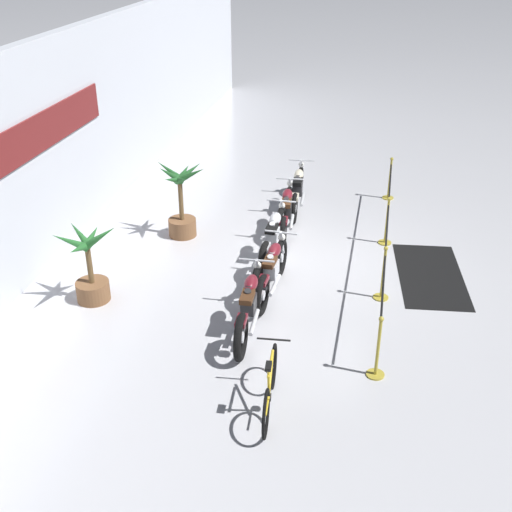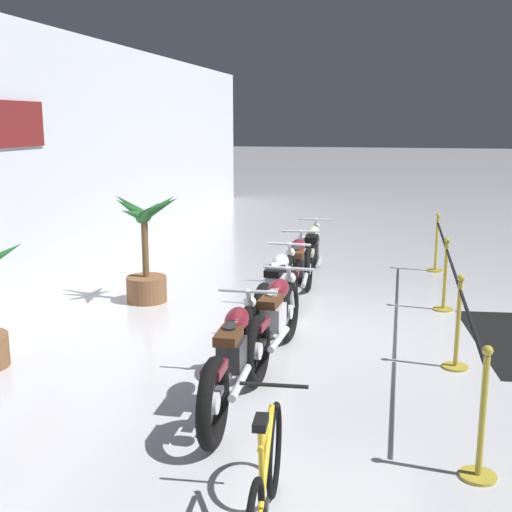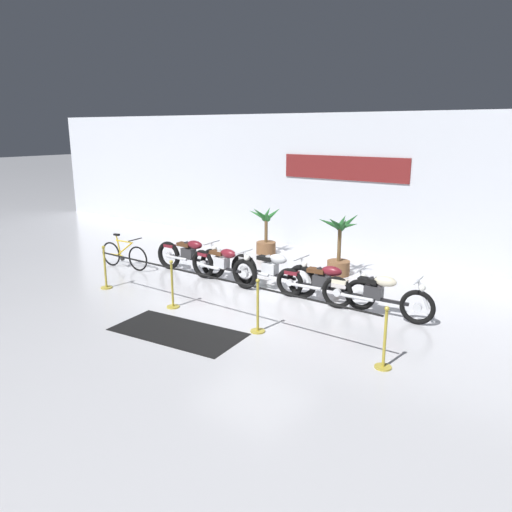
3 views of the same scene
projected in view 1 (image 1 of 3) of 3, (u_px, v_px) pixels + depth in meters
name	position (u px, v px, depth m)	size (l,w,h in m)	color
ground_plane	(308.00, 261.00, 12.90)	(120.00, 120.00, 0.00)	silver
back_wall	(59.00, 144.00, 12.84)	(28.00, 0.29, 4.20)	silver
motorcycle_maroon_0	(249.00, 306.00, 10.54)	(2.31, 0.62, 0.96)	black
motorcycle_maroon_1	(272.00, 270.00, 11.61)	(2.16, 0.62, 0.95)	black
motorcycle_silver_2	(273.00, 238.00, 12.78)	(2.45, 0.62, 0.97)	black
motorcycle_maroon_3	(287.00, 211.00, 14.00)	(2.35, 0.62, 0.92)	black
motorcycle_cream_4	(298.00, 189.00, 15.05)	(2.40, 0.62, 0.93)	black
bicycle	(270.00, 388.00, 8.88)	(1.70, 0.48, 0.94)	black
potted_palm_left_of_row	(181.00, 205.00, 13.63)	(1.08, 1.17, 1.66)	brown
potted_palm_right_of_row	(90.00, 270.00, 11.33)	(1.09, 1.06, 1.53)	brown
stanchion_far_left	(384.00, 265.00, 11.34)	(7.12, 0.28, 1.05)	gold
stanchion_mid_left	(382.00, 281.00, 11.50)	(0.28, 0.28, 1.05)	gold
stanchion_mid_right	(386.00, 228.00, 13.45)	(0.28, 0.28, 1.05)	gold
stanchion_far_right	(389.00, 185.00, 15.61)	(0.28, 0.28, 1.05)	gold
floor_banner	(430.00, 275.00, 12.40)	(2.54, 1.22, 0.01)	black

